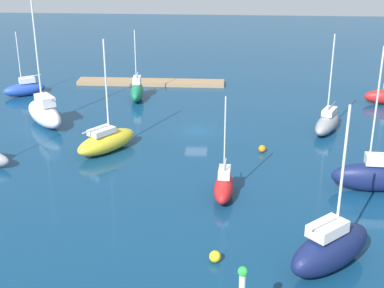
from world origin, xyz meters
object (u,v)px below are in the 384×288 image
(sailboat_yellow_east_end, at_px, (106,141))
(sailboat_green_lone_north, at_px, (137,91))
(pier_dock, at_px, (151,82))
(sailboat_navy_outer_mooring, at_px, (372,176))
(sailboat_white_by_breakwater, at_px, (44,113))
(mooring_buoy_yellow, at_px, (215,257))
(sailboat_blue_lone_south, at_px, (25,88))
(sailboat_gray_inner_mooring, at_px, (327,122))
(sailboat_red_mid_basin, at_px, (224,186))
(mooring_buoy_orange, at_px, (262,149))
(sailboat_navy_far_south, at_px, (331,248))

(sailboat_yellow_east_end, height_order, sailboat_green_lone_north, sailboat_yellow_east_end)
(pier_dock, xyz_separation_m, sailboat_navy_outer_mooring, (-23.85, 32.37, 1.19))
(sailboat_white_by_breakwater, relative_size, mooring_buoy_yellow, 17.10)
(sailboat_yellow_east_end, xyz_separation_m, sailboat_blue_lone_south, (14.99, -18.49, -0.17))
(sailboat_gray_inner_mooring, xyz_separation_m, sailboat_green_lone_north, (23.16, -10.25, 0.14))
(sailboat_yellow_east_end, xyz_separation_m, sailboat_red_mid_basin, (-12.17, 9.45, -0.12))
(sailboat_white_by_breakwater, bearing_deg, sailboat_yellow_east_end, -168.57)
(sailboat_gray_inner_mooring, relative_size, sailboat_blue_lone_south, 1.28)
(sailboat_white_by_breakwater, bearing_deg, sailboat_green_lone_north, -80.79)
(mooring_buoy_orange, distance_m, mooring_buoy_yellow, 20.55)
(sailboat_green_lone_north, bearing_deg, sailboat_navy_outer_mooring, 41.25)
(sailboat_yellow_east_end, distance_m, mooring_buoy_yellow, 22.54)
(pier_dock, xyz_separation_m, mooring_buoy_orange, (-14.74, 24.20, 0.10))
(sailboat_red_mid_basin, distance_m, mooring_buoy_orange, 10.99)
(sailboat_navy_far_south, bearing_deg, sailboat_red_mid_basin, 83.50)
(sailboat_gray_inner_mooring, distance_m, mooring_buoy_yellow, 29.10)
(sailboat_navy_outer_mooring, bearing_deg, sailboat_gray_inner_mooring, -81.10)
(sailboat_red_mid_basin, bearing_deg, sailboat_green_lone_north, -152.82)
(pier_dock, xyz_separation_m, sailboat_blue_lone_south, (16.28, 6.54, 0.73))
(sailboat_red_mid_basin, xyz_separation_m, mooring_buoy_orange, (-3.85, -10.27, -0.68))
(sailboat_yellow_east_end, bearing_deg, sailboat_green_lone_north, 36.04)
(sailboat_white_by_breakwater, distance_m, sailboat_red_mid_basin, 26.86)
(sailboat_yellow_east_end, bearing_deg, pier_dock, 34.60)
(sailboat_navy_far_south, distance_m, mooring_buoy_orange, 20.65)
(sailboat_gray_inner_mooring, xyz_separation_m, sailboat_red_mid_basin, (11.44, 16.71, -0.04))
(sailboat_yellow_east_end, relative_size, sailboat_red_mid_basin, 1.26)
(sailboat_navy_outer_mooring, distance_m, sailboat_white_by_breakwater, 36.96)
(pier_dock, distance_m, mooring_buoy_yellow, 45.49)
(sailboat_navy_outer_mooring, relative_size, sailboat_blue_lone_south, 1.49)
(sailboat_gray_inner_mooring, relative_size, mooring_buoy_orange, 14.75)
(sailboat_gray_inner_mooring, distance_m, sailboat_navy_far_south, 27.06)
(sailboat_red_mid_basin, bearing_deg, mooring_buoy_orange, 163.15)
(sailboat_navy_far_south, height_order, mooring_buoy_orange, sailboat_navy_far_south)
(pier_dock, distance_m, sailboat_white_by_breakwater, 20.35)
(sailboat_gray_inner_mooring, xyz_separation_m, mooring_buoy_orange, (7.59, 6.44, -0.72))
(sailboat_yellow_east_end, height_order, sailboat_white_by_breakwater, sailboat_white_by_breakwater)
(sailboat_navy_outer_mooring, xyz_separation_m, mooring_buoy_yellow, (13.47, 11.92, -1.04))
(pier_dock, height_order, sailboat_blue_lone_south, sailboat_blue_lone_south)
(sailboat_navy_outer_mooring, bearing_deg, sailboat_green_lone_north, -42.25)
(sailboat_navy_outer_mooring, relative_size, sailboat_green_lone_north, 1.39)
(sailboat_navy_outer_mooring, height_order, sailboat_red_mid_basin, sailboat_navy_outer_mooring)
(sailboat_navy_outer_mooring, distance_m, mooring_buoy_yellow, 18.02)
(sailboat_yellow_east_end, distance_m, sailboat_navy_far_south, 27.61)
(sailboat_navy_far_south, height_order, mooring_buoy_yellow, sailboat_navy_far_south)
(pier_dock, xyz_separation_m, sailboat_green_lone_north, (0.83, 7.52, 0.96))
(sailboat_white_by_breakwater, xyz_separation_m, sailboat_navy_far_south, (-28.32, 26.86, 0.08))
(sailboat_green_lone_north, height_order, sailboat_navy_far_south, sailboat_navy_far_south)
(mooring_buoy_orange, bearing_deg, sailboat_blue_lone_south, -29.67)
(pier_dock, relative_size, sailboat_navy_far_south, 1.79)
(sailboat_navy_outer_mooring, xyz_separation_m, sailboat_gray_inner_mooring, (1.52, -14.60, -0.37))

